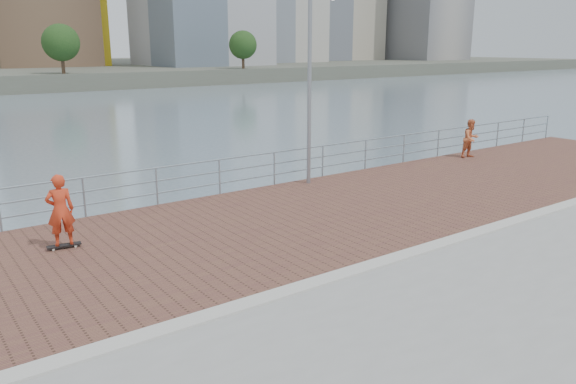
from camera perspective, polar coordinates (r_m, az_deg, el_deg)
water at (r=12.43m, az=5.68°, el=-16.85°), size 400.00×400.00×0.00m
brick_lane at (r=14.20m, az=-3.81°, el=-3.71°), size 40.00×6.80×0.02m
curb at (r=11.50m, az=5.93°, el=-8.20°), size 40.00×0.40×0.06m
guardrail at (r=16.89m, az=-10.03°, el=1.49°), size 39.06×0.06×1.13m
street_lamp at (r=17.85m, az=3.21°, el=15.17°), size 0.48×1.38×6.53m
skateboard at (r=13.75m, az=-21.80°, el=-5.06°), size 0.75×0.29×0.08m
skateboarder at (r=13.51m, az=-22.13°, el=-1.71°), size 0.65×0.47×1.64m
bystander at (r=24.11m, az=18.08°, el=5.19°), size 0.83×0.69×1.56m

